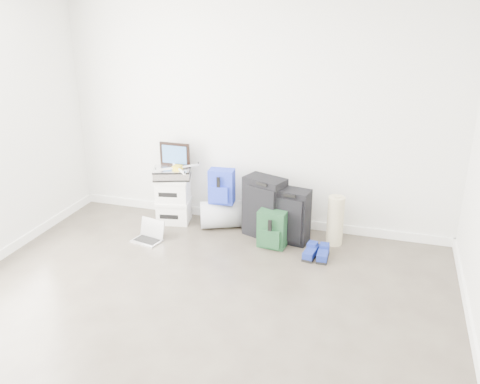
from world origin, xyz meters
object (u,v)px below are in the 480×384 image
(large_suitcase, at_px, (264,207))
(laptop, at_px, (149,235))
(briefcase, at_px, (172,173))
(carry_on, at_px, (291,216))
(duffel_bag, at_px, (223,214))
(boxes_stack, at_px, (173,200))

(large_suitcase, xyz_separation_m, laptop, (-1.19, -0.48, -0.29))
(briefcase, height_order, large_suitcase, large_suitcase)
(large_suitcase, bearing_deg, carry_on, 10.23)
(briefcase, relative_size, duffel_bag, 0.81)
(boxes_stack, xyz_separation_m, duffel_bag, (0.61, 0.03, -0.12))
(briefcase, distance_m, carry_on, 1.48)
(boxes_stack, distance_m, duffel_bag, 0.62)
(briefcase, bearing_deg, carry_on, -23.42)
(briefcase, bearing_deg, boxes_stack, 161.30)
(boxes_stack, relative_size, briefcase, 1.33)
(large_suitcase, xyz_separation_m, carry_on, (0.31, -0.06, -0.04))
(large_suitcase, bearing_deg, briefcase, -162.57)
(carry_on, bearing_deg, laptop, -154.75)
(duffel_bag, bearing_deg, briefcase, 159.14)
(duffel_bag, relative_size, large_suitcase, 0.74)
(duffel_bag, height_order, carry_on, carry_on)
(boxes_stack, relative_size, carry_on, 0.91)
(boxes_stack, bearing_deg, large_suitcase, -13.71)
(duffel_bag, bearing_deg, laptop, -163.17)
(briefcase, xyz_separation_m, duffel_bag, (0.61, 0.03, -0.45))
(boxes_stack, bearing_deg, carry_on, -15.29)
(briefcase, bearing_deg, laptop, -115.51)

